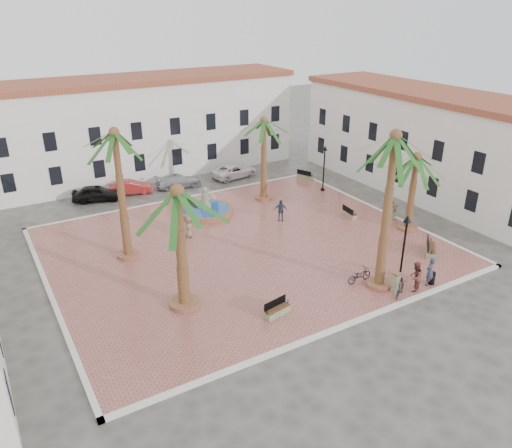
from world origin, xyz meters
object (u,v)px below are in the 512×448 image
object	(u,v)px
bollard_n	(181,199)
palm_s	(394,152)
bench_ne	(305,176)
bicycle_a	(359,275)
palm_e	(416,167)
bollard_se	(396,282)
palm_ne	(264,130)
pedestrian_fountain_b	(281,210)
palm_sw	(178,207)
car_red	(131,187)
car_black	(97,193)
pedestrian_north	(175,220)
pedestrian_east	(390,209)
car_white	(234,171)
pedestrian_fountain_a	(189,228)
cyclist_a	(430,271)
car_silver	(178,181)
bench_e	(349,214)
bicycle_b	(400,289)
palm_nw	(116,146)
fountain	(206,210)
bench_se	(430,250)
litter_bin	(432,278)
cyclist_b	(415,277)
lamppost_s	(405,237)
lamppost_e	(324,161)
bollard_e	(393,212)

from	to	relation	value
bollard_n	palm_s	bearing A→B (deg)	-73.36
bench_ne	bicycle_a	xyz separation A→B (m)	(-8.68, -17.74, 0.22)
palm_e	bollard_se	size ratio (longest dim) A/B	4.79
palm_ne	pedestrian_fountain_b	distance (m)	7.17
palm_sw	bicycle_a	bearing A→B (deg)	-16.62
bench_ne	car_red	world-z (taller)	car_red
palm_s	car_black	world-z (taller)	palm_s
bollard_se	pedestrian_north	distance (m)	16.89
pedestrian_east	car_white	world-z (taller)	pedestrian_east
pedestrian_fountain_a	pedestrian_north	xyz separation A→B (m)	(-0.33, 1.77, 0.04)
cyclist_a	car_silver	size ratio (longest dim) A/B	0.44
bench_e	bicycle_b	world-z (taller)	bicycle_b
bench_ne	car_black	size ratio (longest dim) A/B	0.41
car_white	palm_nw	bearing A→B (deg)	120.48
bicycle_b	palm_s	bearing A→B (deg)	-18.25
bench_e	car_white	distance (m)	14.12
fountain	palm_e	bearing A→B (deg)	-41.54
bench_se	car_silver	size ratio (longest dim) A/B	0.44
litter_bin	pedestrian_east	size ratio (longest dim) A/B	0.50
palm_ne	bollard_se	world-z (taller)	palm_ne
palm_s	pedestrian_fountain_b	bearing A→B (deg)	88.59
palm_sw	palm_ne	size ratio (longest dim) A/B	1.01
palm_ne	litter_bin	world-z (taller)	palm_ne
palm_nw	palm_s	world-z (taller)	palm_s
palm_sw	bollard_n	distance (m)	15.87
bollard_se	car_silver	world-z (taller)	bollard_se
bench_e	litter_bin	world-z (taller)	bench_e
bicycle_b	pedestrian_east	size ratio (longest dim) A/B	0.97
bench_ne	cyclist_b	xyz separation A→B (m)	(-6.54, -20.18, 0.69)
car_black	car_red	bearing A→B (deg)	-68.85
litter_bin	car_silver	xyz separation A→B (m)	(-6.40, 24.54, 0.07)
bench_ne	car_black	xyz separation A→B (m)	(-18.91, 4.69, 0.31)
palm_nw	bollard_n	xyz separation A→B (m)	(6.59, 6.36, -6.88)
palm_s	litter_bin	size ratio (longest dim) A/B	12.33
pedestrian_fountain_a	car_white	size ratio (longest dim) A/B	0.32
car_white	pedestrian_east	bearing A→B (deg)	-168.46
lamppost_s	bollard_n	distance (m)	19.49
palm_sw	palm_e	size ratio (longest dim) A/B	1.22
pedestrian_north	bicycle_b	bearing A→B (deg)	-132.83
lamppost_e	litter_bin	size ratio (longest dim) A/B	5.36
palm_e	lamppost_s	bearing A→B (deg)	-139.52
bicycle_a	pedestrian_north	xyz separation A→B (m)	(-6.73, 13.02, 0.34)
bicycle_a	car_silver	size ratio (longest dim) A/B	0.42
palm_ne	bollard_e	xyz separation A→B (m)	(6.41, -9.05, -5.46)
litter_bin	pedestrian_fountain_b	bearing A→B (deg)	101.60
fountain	pedestrian_fountain_a	xyz separation A→B (m)	(-2.97, -3.45, 0.45)
car_red	cyclist_b	bearing A→B (deg)	-145.93
bicycle_a	pedestrian_fountain_a	xyz separation A→B (m)	(-6.41, 11.25, 0.30)
bench_ne	car_red	distance (m)	16.55
palm_sw	bicycle_a	xyz separation A→B (m)	(10.28, -3.07, -5.55)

